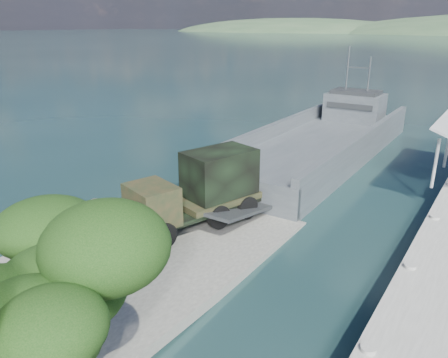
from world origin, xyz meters
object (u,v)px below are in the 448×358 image
soldier (127,214)px  overhang_tree (25,314)px  military_truck (198,190)px  landing_craft (319,148)px

soldier → overhang_tree: size_ratio=0.25×
soldier → overhang_tree: bearing=-91.7°
military_truck → soldier: military_truck is taller
landing_craft → military_truck: 17.56m
landing_craft → soldier: (-2.58, -20.36, 0.66)m
military_truck → overhang_tree: bearing=-48.8°
military_truck → soldier: bearing=-115.0°
soldier → overhang_tree: (8.78, -10.96, 4.16)m
landing_craft → overhang_tree: landing_craft is taller
military_truck → landing_craft: bearing=107.3°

